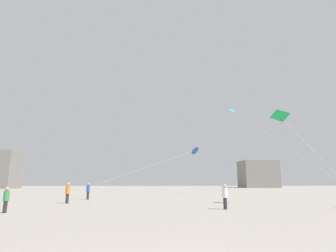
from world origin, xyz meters
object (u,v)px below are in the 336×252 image
(kite_cyan_diamond, at_px, (234,111))
(kite_emerald_delta, at_px, (281,116))
(person_in_blue, at_px, (88,190))
(person_in_green, at_px, (6,199))
(building_centre_hall, at_px, (258,174))
(person_in_orange, at_px, (68,192))
(person_in_white, at_px, (225,195))
(kite_cobalt_diamond, at_px, (194,151))

(kite_cyan_diamond, distance_m, kite_emerald_delta, 19.45)
(kite_cyan_diamond, bearing_deg, person_in_blue, -151.31)
(person_in_green, relative_size, building_centre_hall, 0.13)
(person_in_orange, relative_size, person_in_green, 1.17)
(person_in_blue, distance_m, kite_emerald_delta, 21.46)
(person_in_white, height_order, kite_cyan_diamond, kite_cyan_diamond)
(person_in_orange, xyz_separation_m, kite_cobalt_diamond, (13.07, 11.53, 5.15))
(kite_cobalt_diamond, xyz_separation_m, building_centre_hall, (30.98, 62.74, -1.33))
(person_in_orange, height_order, building_centre_hall, building_centre_hall)
(kite_emerald_delta, bearing_deg, person_in_green, -164.94)
(person_in_orange, xyz_separation_m, kite_emerald_delta, (19.26, -2.33, 6.64))
(kite_cyan_diamond, xyz_separation_m, building_centre_hall, (23.88, 57.97, -8.35))
(person_in_orange, height_order, person_in_green, person_in_orange)
(kite_cobalt_diamond, bearing_deg, building_centre_hall, 63.72)
(person_in_orange, relative_size, kite_cyan_diamond, 0.08)
(person_in_blue, distance_m, person_in_orange, 5.50)
(person_in_blue, relative_size, person_in_orange, 0.97)
(kite_emerald_delta, height_order, building_centre_hall, building_centre_hall)
(person_in_blue, xyz_separation_m, kite_emerald_delta, (18.83, -7.82, 6.68))
(person_in_green, bearing_deg, kite_cobalt_diamond, 129.11)
(person_in_white, bearing_deg, person_in_orange, -72.54)
(person_in_white, relative_size, person_in_orange, 0.94)
(person_in_white, height_order, kite_emerald_delta, kite_emerald_delta)
(person_in_blue, xyz_separation_m, person_in_green, (-1.64, -13.33, -0.12))
(person_in_green, distance_m, kite_cobalt_diamond, 24.64)
(building_centre_hall, bearing_deg, kite_cobalt_diamond, -116.28)
(building_centre_hall, bearing_deg, person_in_green, -118.87)
(person_in_orange, bearing_deg, person_in_white, 93.15)
(kite_cobalt_diamond, bearing_deg, kite_cyan_diamond, 33.86)
(kite_cobalt_diamond, bearing_deg, person_in_blue, -154.46)
(kite_cyan_diamond, height_order, kite_emerald_delta, kite_cyan_diamond)
(person_in_white, distance_m, building_centre_hall, 86.02)
(person_in_blue, xyz_separation_m, kite_cyan_diamond, (19.75, 10.80, 12.20))
(building_centre_hall, bearing_deg, person_in_blue, -122.39)
(person_in_white, relative_size, building_centre_hall, 0.14)
(person_in_blue, bearing_deg, person_in_green, -84.84)
(person_in_green, bearing_deg, kite_emerald_delta, 90.57)
(kite_cobalt_diamond, distance_m, kite_emerald_delta, 15.25)
(person_in_white, bearing_deg, kite_cyan_diamond, -155.99)
(person_in_blue, height_order, building_centre_hall, building_centre_hall)
(person_in_white, xyz_separation_m, person_in_green, (-14.30, -1.95, -0.08))
(person_in_white, bearing_deg, person_in_blue, -90.24)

